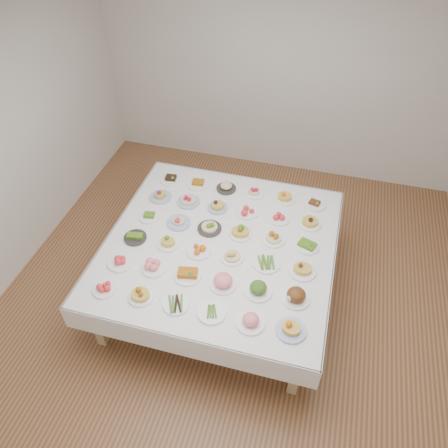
% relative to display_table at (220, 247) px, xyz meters
% --- Properties ---
extents(room_envelope, '(5.02, 5.02, 2.81)m').
position_rel_display_table_xyz_m(room_envelope, '(0.15, 0.03, 1.15)').
color(room_envelope, '#996340').
rests_on(room_envelope, ground).
extents(display_table, '(2.31, 2.31, 0.75)m').
position_rel_display_table_xyz_m(display_table, '(0.00, 0.00, 0.00)').
color(display_table, white).
rests_on(display_table, ground).
extents(dish_0, '(0.23, 0.23, 0.09)m').
position_rel_display_table_xyz_m(dish_0, '(-0.86, -0.85, 0.10)').
color(dish_0, white).
rests_on(dish_0, display_table).
extents(dish_1, '(0.22, 0.22, 0.13)m').
position_rel_display_table_xyz_m(dish_1, '(-0.50, -0.85, 0.13)').
color(dish_1, white).
rests_on(dish_1, display_table).
extents(dish_2, '(0.25, 0.24, 0.06)m').
position_rel_display_table_xyz_m(dish_2, '(-0.17, -0.85, 0.09)').
color(dish_2, white).
rests_on(dish_2, display_table).
extents(dish_3, '(0.25, 0.25, 0.05)m').
position_rel_display_table_xyz_m(dish_3, '(0.16, -0.84, 0.08)').
color(dish_3, white).
rests_on(dish_3, display_table).
extents(dish_4, '(0.24, 0.24, 0.13)m').
position_rel_display_table_xyz_m(dish_4, '(0.51, -0.86, 0.12)').
color(dish_4, white).
rests_on(dish_4, display_table).
extents(dish_5, '(0.26, 0.26, 0.15)m').
position_rel_display_table_xyz_m(dish_5, '(0.86, -0.84, 0.13)').
color(dish_5, '#4C66B2').
rests_on(dish_5, display_table).
extents(dish_6, '(0.26, 0.26, 0.10)m').
position_rel_display_table_xyz_m(dish_6, '(-0.85, -0.52, 0.11)').
color(dish_6, white).
rests_on(dish_6, display_table).
extents(dish_7, '(0.23, 0.23, 0.11)m').
position_rel_display_table_xyz_m(dish_7, '(-0.52, -0.50, 0.11)').
color(dish_7, white).
rests_on(dish_7, display_table).
extents(dish_8, '(0.26, 0.26, 0.12)m').
position_rel_display_table_xyz_m(dish_8, '(-0.18, -0.50, 0.12)').
color(dish_8, white).
rests_on(dish_8, display_table).
extents(dish_9, '(0.24, 0.24, 0.15)m').
position_rel_display_table_xyz_m(dish_9, '(0.17, -0.52, 0.13)').
color(dish_9, white).
rests_on(dish_9, display_table).
extents(dish_10, '(0.25, 0.25, 0.14)m').
position_rel_display_table_xyz_m(dish_10, '(0.50, -0.51, 0.13)').
color(dish_10, white).
rests_on(dish_10, display_table).
extents(dish_11, '(0.27, 0.27, 0.16)m').
position_rel_display_table_xyz_m(dish_11, '(0.85, -0.50, 0.14)').
color(dish_11, white).
rests_on(dish_11, display_table).
extents(dish_12, '(0.23, 0.23, 0.10)m').
position_rel_display_table_xyz_m(dish_12, '(-0.86, -0.17, 0.10)').
color(dish_12, '#2D2A28').
rests_on(dish_12, display_table).
extents(dish_13, '(0.22, 0.22, 0.12)m').
position_rel_display_table_xyz_m(dish_13, '(-0.50, -0.17, 0.12)').
color(dish_13, white).
rests_on(dish_13, display_table).
extents(dish_14, '(0.24, 0.24, 0.10)m').
position_rel_display_table_xyz_m(dish_14, '(-0.17, -0.17, 0.11)').
color(dish_14, white).
rests_on(dish_14, display_table).
extents(dish_15, '(0.23, 0.23, 0.12)m').
position_rel_display_table_xyz_m(dish_15, '(0.17, -0.17, 0.12)').
color(dish_15, white).
rests_on(dish_15, display_table).
extents(dish_16, '(0.28, 0.26, 0.06)m').
position_rel_display_table_xyz_m(dish_16, '(0.51, -0.16, 0.09)').
color(dish_16, white).
rests_on(dish_16, display_table).
extents(dish_17, '(0.26, 0.26, 0.15)m').
position_rel_display_table_xyz_m(dish_17, '(0.86, -0.16, 0.13)').
color(dish_17, white).
rests_on(dish_17, display_table).
extents(dish_18, '(0.22, 0.22, 0.09)m').
position_rel_display_table_xyz_m(dish_18, '(-0.84, 0.17, 0.09)').
color(dish_18, white).
rests_on(dish_18, display_table).
extents(dish_19, '(0.25, 0.25, 0.12)m').
position_rel_display_table_xyz_m(dish_19, '(-0.50, 0.16, 0.11)').
color(dish_19, '#4C66B2').
rests_on(dish_19, display_table).
extents(dish_20, '(0.27, 0.27, 0.14)m').
position_rel_display_table_xyz_m(dish_20, '(-0.16, 0.16, 0.13)').
color(dish_20, '#2D2A28').
rests_on(dish_20, display_table).
extents(dish_21, '(0.23, 0.23, 0.14)m').
position_rel_display_table_xyz_m(dish_21, '(0.17, 0.17, 0.13)').
color(dish_21, white).
rests_on(dish_21, display_table).
extents(dish_22, '(0.25, 0.25, 0.13)m').
position_rel_display_table_xyz_m(dish_22, '(0.52, 0.18, 0.13)').
color(dish_22, white).
rests_on(dish_22, display_table).
extents(dish_23, '(0.24, 0.24, 0.11)m').
position_rel_display_table_xyz_m(dish_23, '(0.86, 0.18, 0.11)').
color(dish_23, white).
rests_on(dish_23, display_table).
extents(dish_24, '(0.24, 0.24, 0.13)m').
position_rel_display_table_xyz_m(dish_24, '(-0.84, 0.51, 0.12)').
color(dish_24, '#4C66B2').
rests_on(dish_24, display_table).
extents(dish_25, '(0.25, 0.25, 0.13)m').
position_rel_display_table_xyz_m(dish_25, '(-0.51, 0.51, 0.13)').
color(dish_25, '#4C66B2').
rests_on(dish_25, display_table).
extents(dish_26, '(0.22, 0.22, 0.12)m').
position_rel_display_table_xyz_m(dish_26, '(-0.17, 0.50, 0.12)').
color(dish_26, '#4C66B2').
rests_on(dish_26, display_table).
extents(dish_27, '(0.23, 0.23, 0.11)m').
position_rel_display_table_xyz_m(dish_27, '(0.16, 0.51, 0.11)').
color(dish_27, white).
rests_on(dish_27, display_table).
extents(dish_28, '(0.23, 0.23, 0.10)m').
position_rel_display_table_xyz_m(dish_28, '(0.51, 0.51, 0.11)').
color(dish_28, white).
rests_on(dish_28, display_table).
extents(dish_29, '(0.23, 0.23, 0.13)m').
position_rel_display_table_xyz_m(dish_29, '(0.84, 0.51, 0.12)').
color(dish_29, white).
rests_on(dish_29, display_table).
extents(dish_30, '(0.26, 0.26, 0.10)m').
position_rel_display_table_xyz_m(dish_30, '(-0.84, 0.84, 0.10)').
color(dish_30, white).
rests_on(dish_30, display_table).
extents(dish_31, '(0.26, 0.26, 0.10)m').
position_rel_display_table_xyz_m(dish_31, '(-0.50, 0.84, 0.10)').
color(dish_31, white).
rests_on(dish_31, display_table).
extents(dish_32, '(0.22, 0.22, 0.12)m').
position_rel_display_table_xyz_m(dish_32, '(-0.17, 0.85, 0.12)').
color(dish_32, '#2D2A28').
rests_on(dish_32, display_table).
extents(dish_33, '(0.23, 0.23, 0.12)m').
position_rel_display_table_xyz_m(dish_33, '(0.16, 0.85, 0.12)').
color(dish_33, white).
rests_on(dish_33, display_table).
extents(dish_34, '(0.23, 0.23, 0.13)m').
position_rel_display_table_xyz_m(dish_34, '(0.52, 0.85, 0.12)').
color(dish_34, white).
rests_on(dish_34, display_table).
extents(dish_35, '(0.25, 0.25, 0.09)m').
position_rel_display_table_xyz_m(dish_35, '(0.85, 0.84, 0.10)').
color(dish_35, white).
rests_on(dish_35, display_table).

